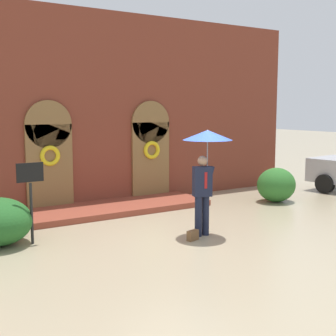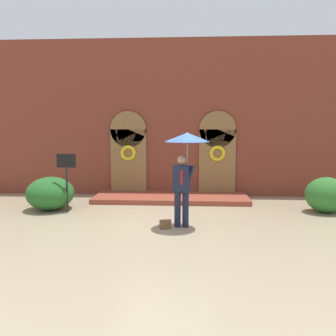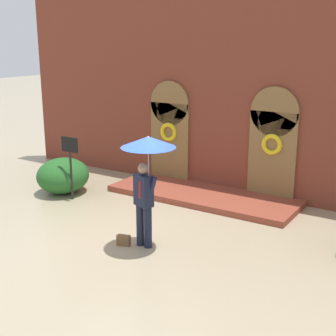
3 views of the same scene
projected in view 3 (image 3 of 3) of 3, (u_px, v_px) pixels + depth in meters
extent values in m
plane|color=tan|center=(136.00, 236.00, 10.31)|extent=(80.00, 80.00, 0.00)
cube|color=brown|center=(224.00, 92.00, 12.99)|extent=(14.00, 0.50, 5.60)
cube|color=brown|center=(170.00, 143.00, 14.00)|extent=(1.30, 0.08, 2.40)
cylinder|color=brown|center=(170.00, 103.00, 13.69)|extent=(1.30, 0.08, 1.30)
cube|color=brown|center=(272.00, 157.00, 12.34)|extent=(1.30, 0.08, 2.40)
cylinder|color=brown|center=(275.00, 112.00, 12.03)|extent=(1.30, 0.08, 1.30)
torus|color=yellow|center=(168.00, 132.00, 13.85)|extent=(0.56, 0.12, 0.56)
torus|color=yellow|center=(272.00, 144.00, 12.19)|extent=(0.56, 0.12, 0.56)
cube|color=brown|center=(202.00, 195.00, 12.77)|extent=(5.20, 1.80, 0.16)
cylinder|color=#191E33|center=(140.00, 225.00, 9.75)|extent=(0.16, 0.16, 0.90)
cylinder|color=#191E33|center=(148.00, 227.00, 9.65)|extent=(0.16, 0.16, 0.90)
cube|color=#191E33|center=(144.00, 190.00, 9.50)|extent=(0.46, 0.36, 0.66)
cube|color=#A51919|center=(140.00, 190.00, 9.38)|extent=(0.06, 0.03, 0.36)
sphere|color=#A87A5B|center=(143.00, 168.00, 9.37)|extent=(0.22, 0.22, 0.22)
cylinder|color=#191E33|center=(152.00, 187.00, 9.36)|extent=(0.22, 0.09, 0.46)
cylinder|color=gray|center=(149.00, 171.00, 9.32)|extent=(0.02, 0.02, 0.98)
cone|color=#284CB7|center=(148.00, 142.00, 9.16)|extent=(1.10, 1.10, 0.22)
cone|color=white|center=(148.00, 141.00, 9.16)|extent=(0.61, 0.61, 0.20)
cube|color=brown|center=(124.00, 240.00, 9.83)|extent=(0.30, 0.19, 0.22)
cylinder|color=black|center=(71.00, 176.00, 12.55)|extent=(0.06, 0.06, 1.30)
cube|color=black|center=(70.00, 145.00, 12.32)|extent=(0.56, 0.03, 0.40)
ellipsoid|color=#235B23|center=(63.00, 176.00, 13.17)|extent=(1.41, 1.51, 0.99)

